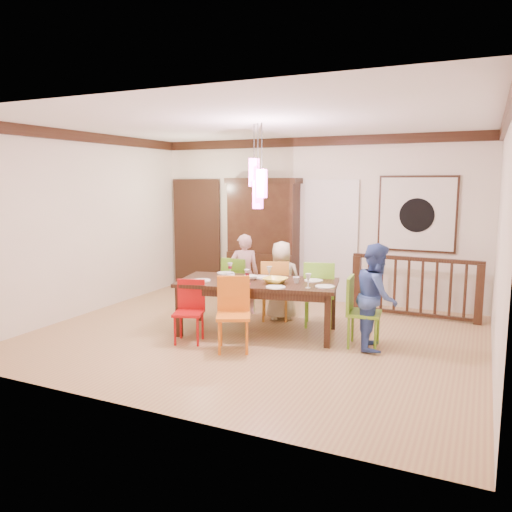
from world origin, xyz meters
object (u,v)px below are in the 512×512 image
at_px(chair_end_right, 364,307).
at_px(person_end_right, 376,296).
at_px(balustrade, 415,286).
at_px(dining_table, 258,286).
at_px(china_hutch, 263,238).
at_px(person_far_left, 244,274).
at_px(person_far_mid, 281,280).
at_px(chair_far_left, 239,281).

bearing_deg(chair_end_right, person_end_right, -87.51).
xyz_separation_m(chair_end_right, balustrade, (0.41, 1.77, -0.03)).
height_order(dining_table, china_hutch, china_hutch).
bearing_deg(china_hutch, dining_table, -67.94).
relative_size(dining_table, person_far_left, 1.81).
distance_m(china_hutch, person_far_mid, 1.68).
bearing_deg(person_end_right, person_far_mid, 52.86).
distance_m(chair_end_right, person_far_mid, 1.66).
distance_m(chair_far_left, balustrade, 2.78).
relative_size(chair_end_right, balustrade, 0.46).
bearing_deg(person_far_mid, dining_table, 66.26).
height_order(chair_end_right, china_hutch, china_hutch).
relative_size(chair_end_right, person_far_mid, 0.75).
height_order(dining_table, person_far_left, person_far_left).
height_order(chair_end_right, balustrade, balustrade).
relative_size(dining_table, person_end_right, 1.73).
relative_size(dining_table, china_hutch, 1.07).
xyz_separation_m(person_far_left, person_far_mid, (0.67, -0.06, -0.04)).
xyz_separation_m(china_hutch, person_far_mid, (0.90, -1.33, -0.49)).
bearing_deg(chair_far_left, chair_end_right, 162.71).
relative_size(china_hutch, person_far_left, 1.69).
bearing_deg(person_far_left, balustrade, 170.26).
bearing_deg(person_far_mid, chair_far_left, -22.12).
relative_size(chair_far_left, chair_end_right, 1.01).
bearing_deg(dining_table, chair_end_right, -10.47).
bearing_deg(person_end_right, balustrade, -20.20).
xyz_separation_m(balustrade, person_far_mid, (-1.87, -0.98, 0.11)).
xyz_separation_m(person_far_mid, person_end_right, (1.61, -0.76, 0.07)).
xyz_separation_m(chair_far_left, person_end_right, (2.35, -0.77, 0.15)).
bearing_deg(person_end_right, person_far_left, 58.41).
xyz_separation_m(chair_far_left, china_hutch, (-0.16, 1.32, 0.57)).
height_order(chair_far_left, person_end_right, person_end_right).
relative_size(dining_table, balustrade, 1.18).
xyz_separation_m(chair_end_right, person_far_left, (-2.14, 0.84, 0.12)).
height_order(person_far_left, person_far_mid, person_far_left).
xyz_separation_m(dining_table, person_far_left, (-0.64, 0.87, -0.02)).
xyz_separation_m(chair_end_right, person_end_right, (0.15, 0.02, 0.15)).
xyz_separation_m(person_far_left, person_end_right, (2.28, -0.82, 0.03)).
bearing_deg(chair_end_right, dining_table, 85.59).
height_order(dining_table, balustrade, balustrade).
bearing_deg(person_far_mid, person_far_left, -26.44).
xyz_separation_m(balustrade, person_end_right, (-0.26, -1.75, 0.18)).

